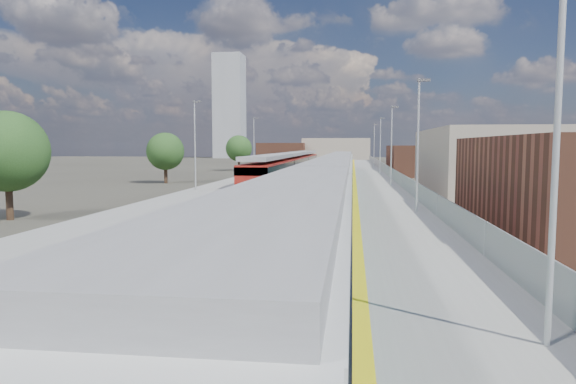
# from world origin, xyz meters

# --- Properties ---
(ground) EXTENTS (320.00, 320.00, 0.00)m
(ground) POSITION_xyz_m (0.00, 50.00, 0.00)
(ground) COLOR #47443A
(ground) RESTS_ON ground
(ballast_bed) EXTENTS (10.50, 155.00, 0.06)m
(ballast_bed) POSITION_xyz_m (-2.25, 52.50, 0.03)
(ballast_bed) COLOR #565451
(ballast_bed) RESTS_ON ground
(tracks) EXTENTS (8.96, 160.00, 0.17)m
(tracks) POSITION_xyz_m (-1.65, 54.18, 0.11)
(tracks) COLOR #4C3323
(tracks) RESTS_ON ground
(platform_right) EXTENTS (4.70, 155.00, 8.52)m
(platform_right) POSITION_xyz_m (5.28, 52.49, 0.54)
(platform_right) COLOR slate
(platform_right) RESTS_ON ground
(platform_left) EXTENTS (4.30, 155.00, 8.52)m
(platform_left) POSITION_xyz_m (-9.05, 52.49, 0.52)
(platform_left) COLOR slate
(platform_left) RESTS_ON ground
(buildings) EXTENTS (72.00, 185.50, 40.00)m
(buildings) POSITION_xyz_m (-18.12, 138.60, 10.70)
(buildings) COLOR brown
(buildings) RESTS_ON ground
(green_train) EXTENTS (2.91, 80.87, 3.20)m
(green_train) POSITION_xyz_m (1.50, 34.89, 2.25)
(green_train) COLOR black
(green_train) RESTS_ON ground
(red_train) EXTENTS (2.91, 59.08, 3.68)m
(red_train) POSITION_xyz_m (-5.50, 63.79, 2.18)
(red_train) COLOR black
(red_train) RESTS_ON ground
(tree_a) EXTENTS (5.14, 5.14, 6.97)m
(tree_a) POSITION_xyz_m (-18.84, 22.28, 4.39)
(tree_a) COLOR #382619
(tree_a) RESTS_ON ground
(tree_b) EXTENTS (4.74, 4.74, 6.43)m
(tree_b) POSITION_xyz_m (-20.65, 54.88, 4.05)
(tree_b) COLOR #382619
(tree_b) RESTS_ON ground
(tree_c) EXTENTS (4.98, 4.98, 6.75)m
(tree_c) POSITION_xyz_m (-18.54, 87.94, 4.25)
(tree_c) COLOR #382619
(tree_c) RESTS_ON ground
(tree_d) EXTENTS (4.48, 4.48, 6.07)m
(tree_d) POSITION_xyz_m (22.51, 69.00, 3.82)
(tree_d) COLOR #382619
(tree_d) RESTS_ON ground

